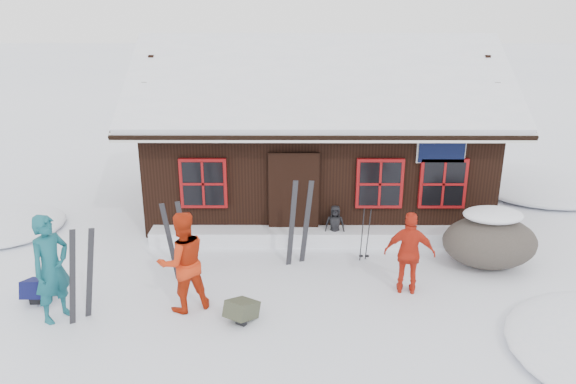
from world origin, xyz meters
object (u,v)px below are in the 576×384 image
object	(u,v)px
skier_orange_left	(183,262)
ski_pair_left	(81,276)
ski_poles	(365,235)
skier_orange_right	(410,253)
skier_teal	(51,268)
skier_crouched	(335,225)
backpack_olive	(242,313)
boulder	(490,240)
backpack_blue	(39,292)

from	to	relation	value
skier_orange_left	ski_pair_left	xyz separation A→B (m)	(-1.66, -0.33, -0.11)
ski_poles	skier_orange_right	bearing A→B (deg)	-65.02
ski_pair_left	skier_teal	bearing A→B (deg)	148.39
skier_crouched	backpack_olive	size ratio (longest dim) A/B	1.71
skier_teal	skier_crouched	world-z (taller)	skier_teal
boulder	ski_pair_left	size ratio (longest dim) A/B	1.12
skier_orange_left	boulder	distance (m)	6.18
backpack_olive	skier_crouched	bearing A→B (deg)	91.31
backpack_olive	skier_teal	bearing A→B (deg)	-150.19
backpack_olive	boulder	bearing A→B (deg)	54.48
skier_crouched	backpack_blue	world-z (taller)	skier_crouched
skier_orange_left	skier_crouched	bearing A→B (deg)	-163.44
boulder	backpack_blue	distance (m)	8.79
backpack_olive	ski_poles	bearing A→B (deg)	75.99
ski_poles	backpack_olive	distance (m)	3.39
skier_orange_right	boulder	size ratio (longest dim) A/B	0.84
boulder	ski_pair_left	distance (m)	7.86
skier_teal	skier_orange_right	size ratio (longest dim) A/B	1.20
skier_orange_right	backpack_olive	distance (m)	3.25
skier_teal	ski_poles	distance (m)	6.03
skier_teal	skier_orange_left	xyz separation A→B (m)	(2.14, 0.32, -0.04)
skier_crouched	boulder	size ratio (longest dim) A/B	0.48
skier_orange_left	backpack_olive	bearing A→B (deg)	131.45
skier_orange_left	boulder	world-z (taller)	skier_orange_left
skier_crouched	ski_pair_left	distance (m)	5.49
skier_orange_left	backpack_blue	bearing A→B (deg)	-33.81
ski_poles	skier_teal	bearing A→B (deg)	-157.59
skier_orange_left	backpack_olive	size ratio (longest dim) A/B	3.43
boulder	ski_poles	bearing A→B (deg)	173.98
skier_crouched	ski_poles	distance (m)	0.98
skier_orange_left	backpack_olive	xyz separation A→B (m)	(1.04, -0.40, -0.77)
skier_teal	ski_pair_left	distance (m)	0.51
skier_crouched	ski_pair_left	size ratio (longest dim) A/B	0.54
boulder	backpack_blue	bearing A→B (deg)	-170.75
skier_crouched	backpack_olive	bearing A→B (deg)	-116.59
ski_poles	skier_orange_left	bearing A→B (deg)	-150.02
skier_teal	backpack_olive	xyz separation A→B (m)	(3.18, -0.08, -0.81)
ski_poles	backpack_blue	size ratio (longest dim) A/B	2.06
skier_orange_left	ski_pair_left	size ratio (longest dim) A/B	1.07
skier_orange_left	backpack_blue	distance (m)	2.86
skier_crouched	ski_poles	world-z (taller)	ski_poles
skier_crouched	ski_pair_left	bearing A→B (deg)	-142.25
skier_teal	backpack_olive	bearing A→B (deg)	-60.18
skier_orange_right	boulder	bearing A→B (deg)	-139.15
skier_orange_right	ski_poles	xyz separation A→B (m)	(-0.64, 1.37, -0.24)
boulder	skier_crouched	bearing A→B (deg)	160.94
skier_teal	ski_pair_left	world-z (taller)	skier_teal
boulder	backpack_olive	world-z (taller)	boulder
backpack_blue	backpack_olive	distance (m)	3.84
skier_orange_right	boulder	world-z (taller)	skier_orange_right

